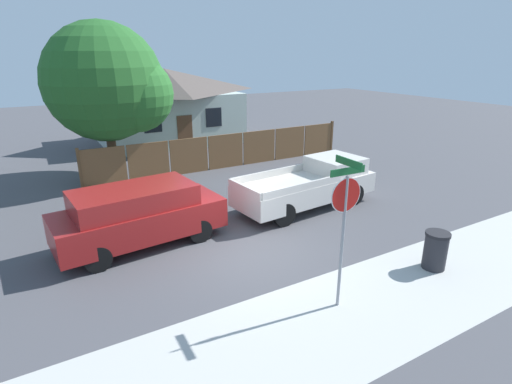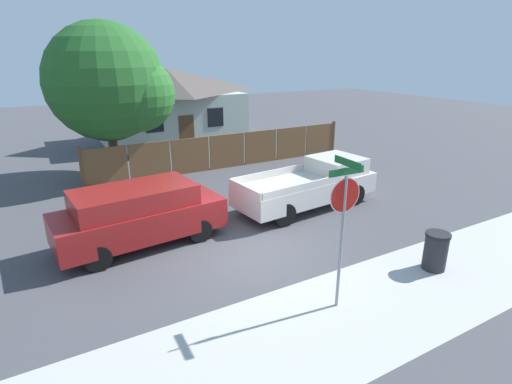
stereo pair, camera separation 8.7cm
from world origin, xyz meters
The scene contains 9 objects.
ground_plane centered at (0.00, 0.00, 0.00)m, with size 80.00×80.00×0.00m, color #47474C.
sidewalk_strip centered at (0.00, -3.60, 0.00)m, with size 36.00×3.20×0.01m.
wooden_fence centered at (3.32, 8.35, 0.83)m, with size 13.43×0.12×1.75m.
house centered at (2.93, 16.00, 2.31)m, with size 8.81×6.64×4.46m.
oak_tree centered at (-1.54, 9.39, 4.08)m, with size 5.26×5.01×6.70m.
red_suv centered at (-2.54, 2.05, 0.97)m, with size 4.95×2.34×1.79m.
orange_pickup centered at (3.70, 2.08, 0.85)m, with size 5.56×2.41×1.69m.
stop_sign centered at (0.49, -3.18, 2.32)m, with size 0.87×0.78×3.41m.
trash_bin centered at (3.78, -3.18, 0.52)m, with size 0.63×0.63×1.02m.
Camera 1 is at (-4.96, -8.91, 5.42)m, focal length 28.00 mm.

